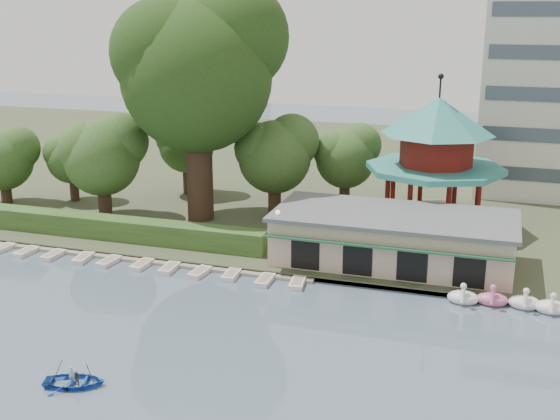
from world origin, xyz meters
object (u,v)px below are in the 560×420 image
at_px(boathouse, 393,237).
at_px(big_tree, 199,64).
at_px(pavilion, 436,150).
at_px(dock, 114,255).
at_px(rowboat_with_passengers, 74,378).

relative_size(boathouse, big_tree, 0.86).
xyz_separation_m(boathouse, big_tree, (-18.82, 6.25, 12.36)).
bearing_deg(big_tree, pavilion, 10.29).
distance_m(dock, big_tree, 18.58).
distance_m(boathouse, rowboat_with_passengers, 26.97).
bearing_deg(dock, boathouse, 12.24).
bearing_deg(big_tree, rowboat_with_passengers, -79.79).
bearing_deg(big_tree, dock, -106.12).
relative_size(pavilion, big_tree, 0.62).
height_order(boathouse, big_tree, big_tree).
height_order(big_tree, rowboat_with_passengers, big_tree).
relative_size(boathouse, rowboat_with_passengers, 3.45).
xyz_separation_m(boathouse, pavilion, (2.00, 10.03, 5.11)).
distance_m(pavilion, rowboat_with_passengers, 37.39).
relative_size(dock, boathouse, 1.83).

